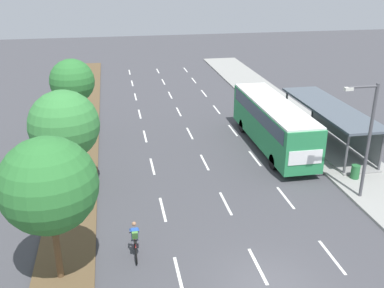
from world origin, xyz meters
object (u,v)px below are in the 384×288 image
bus (273,120)px  trash_bin (355,172)px  median_tree_third (72,82)px  cyclist (135,241)px  bus_shelter (332,121)px  median_tree_second (64,125)px  median_tree_nearest (48,186)px  streetlight (367,134)px

bus → trash_bin: bus is taller
bus → median_tree_third: bearing=163.6°
bus → cyclist: bearing=-133.4°
bus_shelter → cyclist: bus_shelter is taller
median_tree_second → trash_bin: median_tree_second is taller
median_tree_nearest → median_tree_third: size_ratio=1.03×
cyclist → median_tree_second: median_tree_second is taller
cyclist → median_tree_third: 15.91m
streetlight → bus: bearing=105.1°
median_tree_nearest → median_tree_third: (-0.12, 16.10, 0.12)m
bus → median_tree_second: median_tree_second is taller
bus_shelter → trash_bin: bus_shelter is taller
median_tree_nearest → trash_bin: 18.32m
bus → median_tree_nearest: bearing=-138.6°
bus_shelter → median_tree_second: median_tree_second is taller
median_tree_third → median_tree_nearest: bearing=-89.6°
median_tree_nearest → streetlight: 16.32m
bus_shelter → streetlight: streetlight is taller
cyclist → median_tree_nearest: size_ratio=0.29×
median_tree_nearest → trash_bin: (16.85, 6.11, -3.81)m
cyclist → trash_bin: (13.65, 5.12, -0.22)m
median_tree_nearest → trash_bin: size_ratio=7.29×
median_tree_second → median_tree_third: bearing=90.2°
bus_shelter → bus: bus is taller
streetlight → median_tree_nearest: bearing=-165.8°
bus → trash_bin: size_ratio=13.28×
median_tree_third → trash_bin: median_tree_third is taller
trash_bin → median_tree_second: bearing=173.5°
median_tree_nearest → median_tree_third: median_tree_nearest is taller
cyclist → median_tree_second: 8.43m
median_tree_second → streetlight: streetlight is taller
streetlight → trash_bin: (1.03, 2.11, -3.31)m
median_tree_third → bus_shelter: bearing=-14.0°
bus_shelter → cyclist: (-14.73, -10.62, -1.08)m
median_tree_second → streetlight: bearing=-14.3°
median_tree_second → trash_bin: bearing=-6.5°
median_tree_nearest → bus: bearing=41.4°
cyclist → median_tree_nearest: bearing=-162.7°
trash_bin → cyclist: bearing=-159.4°
bus_shelter → trash_bin: size_ratio=12.54×
bus → streetlight: streetlight is taller
bus_shelter → cyclist: size_ratio=5.86×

